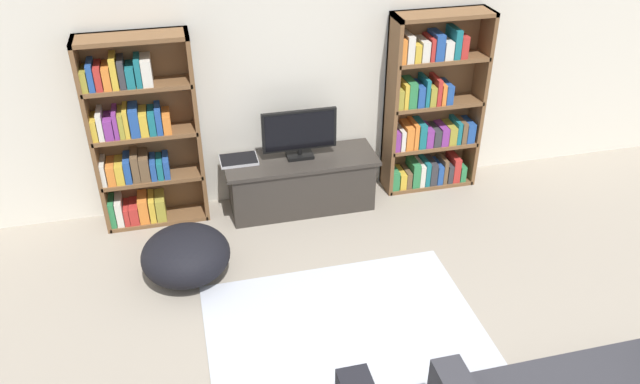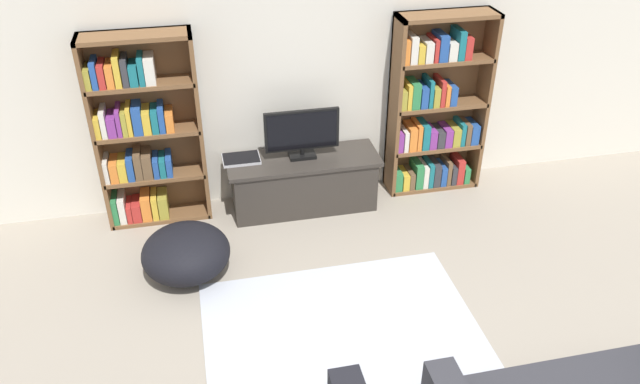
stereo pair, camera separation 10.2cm
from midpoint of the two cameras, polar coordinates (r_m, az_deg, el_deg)
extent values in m
cube|color=silver|center=(5.63, -2.28, 11.57)|extent=(8.80, 0.06, 2.60)
cube|color=brown|center=(5.60, -19.29, 4.73)|extent=(0.04, 0.30, 1.73)
cube|color=brown|center=(5.54, -10.38, 5.81)|extent=(0.04, 0.30, 1.73)
cube|color=brown|center=(5.67, -14.86, 5.87)|extent=(0.91, 0.04, 1.73)
cube|color=brown|center=(5.24, -16.16, 13.55)|extent=(0.91, 0.30, 0.04)
cube|color=brown|center=(5.97, -13.75, -1.97)|extent=(0.87, 0.30, 0.04)
cube|color=#2D7F47|center=(5.92, -17.70, -1.35)|extent=(0.05, 0.24, 0.24)
cube|color=silver|center=(5.91, -17.13, -1.29)|extent=(0.06, 0.24, 0.24)
cube|color=#B72D28|center=(5.93, -16.53, -1.56)|extent=(0.04, 0.24, 0.16)
cube|color=#B72D28|center=(5.92, -15.91, -1.46)|extent=(0.08, 0.24, 0.17)
cube|color=orange|center=(5.90, -15.12, -1.11)|extent=(0.08, 0.24, 0.23)
cube|color=gold|center=(5.89, -14.38, -1.06)|extent=(0.05, 0.24, 0.22)
cube|color=#9E9333|center=(5.89, -13.65, -1.01)|extent=(0.08, 0.24, 0.22)
cube|color=brown|center=(5.75, -14.30, 1.60)|extent=(0.87, 0.30, 0.04)
cube|color=silver|center=(5.71, -18.42, 2.09)|extent=(0.04, 0.24, 0.20)
cube|color=orange|center=(5.71, -17.80, 2.06)|extent=(0.07, 0.24, 0.18)
cube|color=gold|center=(5.70, -17.09, 2.15)|extent=(0.07, 0.24, 0.18)
cube|color=#234C99|center=(5.69, -16.43, 2.38)|extent=(0.06, 0.24, 0.21)
cube|color=brown|center=(5.68, -15.78, 2.59)|extent=(0.06, 0.24, 0.24)
cube|color=brown|center=(5.68, -15.01, 2.58)|extent=(0.08, 0.24, 0.22)
cube|color=#234C99|center=(5.68, -14.26, 2.44)|extent=(0.05, 0.24, 0.17)
cube|color=#196B75|center=(5.68, -13.70, 2.47)|extent=(0.05, 0.24, 0.16)
cube|color=#234C99|center=(5.68, -13.14, 2.60)|extent=(0.05, 0.24, 0.18)
cube|color=brown|center=(5.55, -14.89, 5.45)|extent=(0.87, 0.30, 0.04)
cube|color=gold|center=(5.53, -19.12, 5.86)|extent=(0.04, 0.24, 0.18)
cube|color=silver|center=(5.51, -18.66, 6.17)|extent=(0.04, 0.24, 0.23)
cube|color=#7F338C|center=(5.52, -17.96, 5.98)|extent=(0.07, 0.24, 0.17)
cube|color=#7F338C|center=(5.50, -17.39, 6.34)|extent=(0.04, 0.24, 0.23)
cube|color=#9E9333|center=(5.50, -16.93, 6.30)|extent=(0.04, 0.24, 0.21)
cube|color=gold|center=(5.49, -16.51, 6.49)|extent=(0.04, 0.24, 0.24)
cube|color=#234C99|center=(5.48, -15.84, 6.56)|extent=(0.08, 0.24, 0.24)
cube|color=gold|center=(5.48, -15.05, 6.45)|extent=(0.06, 0.24, 0.19)
cube|color=#196B75|center=(5.48, -14.36, 6.53)|extent=(0.06, 0.24, 0.19)
cube|color=#234C99|center=(5.47, -13.78, 6.73)|extent=(0.05, 0.24, 0.22)
cube|color=orange|center=(5.48, -13.08, 6.53)|extent=(0.07, 0.24, 0.16)
cube|color=brown|center=(5.38, -15.53, 9.56)|extent=(0.87, 0.30, 0.04)
cube|color=#9E9333|center=(5.37, -19.91, 9.92)|extent=(0.05, 0.24, 0.16)
cube|color=#234C99|center=(5.35, -19.40, 10.27)|extent=(0.05, 0.24, 0.22)
cube|color=#B72D28|center=(5.35, -18.79, 10.22)|extent=(0.05, 0.24, 0.19)
cube|color=orange|center=(5.34, -18.10, 10.27)|extent=(0.06, 0.24, 0.18)
cube|color=gold|center=(5.32, -17.51, 10.70)|extent=(0.05, 0.24, 0.25)
cube|color=#333338|center=(5.32, -16.86, 10.64)|extent=(0.05, 0.24, 0.22)
cube|color=#196B75|center=(5.33, -16.15, 10.44)|extent=(0.07, 0.24, 0.16)
cube|color=#196B75|center=(5.31, -15.51, 10.83)|extent=(0.04, 0.24, 0.23)
cube|color=silver|center=(5.31, -14.77, 10.88)|extent=(0.08, 0.24, 0.22)
cube|color=brown|center=(5.84, 7.30, 7.49)|extent=(0.04, 0.30, 1.73)
cube|color=brown|center=(6.17, 15.04, 8.02)|extent=(0.04, 0.30, 1.73)
cube|color=brown|center=(6.10, 10.81, 8.29)|extent=(0.91, 0.04, 1.73)
cube|color=brown|center=(5.71, 12.19, 15.53)|extent=(0.91, 0.30, 0.04)
cube|color=brown|center=(6.38, 10.49, 0.85)|extent=(0.87, 0.30, 0.04)
cube|color=#2D7F47|center=(6.18, 7.38, 1.32)|extent=(0.08, 0.24, 0.20)
cube|color=gold|center=(6.22, 8.06, 1.26)|extent=(0.06, 0.24, 0.16)
cube|color=brown|center=(6.24, 8.60, 1.35)|extent=(0.05, 0.24, 0.17)
cube|color=#2D7F47|center=(6.24, 9.25, 1.73)|extent=(0.07, 0.24, 0.25)
cube|color=silver|center=(6.27, 9.80, 1.71)|extent=(0.05, 0.24, 0.23)
cube|color=#196B75|center=(6.28, 10.27, 1.84)|extent=(0.05, 0.24, 0.25)
cube|color=#333338|center=(6.31, 10.80, 1.84)|extent=(0.07, 0.24, 0.23)
cube|color=#234C99|center=(6.34, 11.37, 1.77)|extent=(0.06, 0.24, 0.20)
cube|color=brown|center=(6.35, 11.84, 2.04)|extent=(0.04, 0.24, 0.25)
cube|color=#333338|center=(6.39, 12.27, 1.83)|extent=(0.05, 0.24, 0.19)
cube|color=#B72D28|center=(6.40, 12.84, 2.15)|extent=(0.07, 0.24, 0.26)
cube|color=#2D7F47|center=(6.45, 13.38, 1.86)|extent=(0.06, 0.24, 0.16)
cube|color=brown|center=(6.17, 10.88, 4.28)|extent=(0.87, 0.30, 0.04)
cube|color=#7F338C|center=(5.97, 7.56, 4.84)|extent=(0.05, 0.24, 0.19)
cube|color=silver|center=(5.99, 8.08, 4.93)|extent=(0.04, 0.24, 0.20)
cube|color=orange|center=(6.01, 8.68, 5.11)|extent=(0.07, 0.24, 0.23)
cube|color=orange|center=(6.02, 9.27, 5.24)|extent=(0.04, 0.24, 0.25)
cube|color=#196B75|center=(6.05, 9.84, 5.27)|extent=(0.07, 0.24, 0.24)
cube|color=#7F338C|center=(6.09, 10.46, 5.08)|extent=(0.07, 0.24, 0.18)
cube|color=#333338|center=(6.12, 11.14, 5.06)|extent=(0.07, 0.24, 0.16)
cube|color=#7F338C|center=(6.15, 11.81, 5.16)|extent=(0.07, 0.24, 0.18)
cube|color=#9E9333|center=(6.18, 12.50, 5.22)|extent=(0.08, 0.24, 0.18)
cube|color=#196B75|center=(6.19, 13.05, 5.45)|extent=(0.04, 0.24, 0.22)
cube|color=brown|center=(6.22, 13.51, 5.45)|extent=(0.05, 0.24, 0.21)
cube|color=#234C99|center=(6.25, 14.08, 5.43)|extent=(0.08, 0.24, 0.19)
cube|color=brown|center=(5.99, 11.30, 7.94)|extent=(0.87, 0.30, 0.04)
cube|color=#9E9333|center=(5.79, 7.87, 8.61)|extent=(0.05, 0.24, 0.18)
cube|color=gold|center=(5.80, 8.39, 8.86)|extent=(0.04, 0.24, 0.23)
cube|color=#2D7F47|center=(5.82, 8.97, 8.94)|extent=(0.08, 0.24, 0.24)
cube|color=#234C99|center=(5.86, 9.71, 8.79)|extent=(0.07, 0.24, 0.20)
cube|color=#196B75|center=(5.87, 10.29, 9.09)|extent=(0.04, 0.24, 0.26)
cube|color=#9E9333|center=(5.90, 10.77, 8.79)|extent=(0.06, 0.24, 0.18)
cube|color=#B72D28|center=(5.91, 11.32, 9.10)|extent=(0.04, 0.24, 0.24)
cube|color=orange|center=(5.94, 11.73, 8.90)|extent=(0.04, 0.24, 0.19)
cube|color=#234C99|center=(5.97, 12.25, 8.87)|extent=(0.06, 0.24, 0.18)
cube|color=brown|center=(5.83, 11.75, 11.81)|extent=(0.87, 0.30, 0.04)
cube|color=orange|center=(5.63, 8.17, 12.79)|extent=(0.05, 0.24, 0.21)
cube|color=silver|center=(5.65, 8.81, 12.93)|extent=(0.06, 0.24, 0.24)
cube|color=gold|center=(5.68, 9.43, 12.58)|extent=(0.06, 0.24, 0.16)
cube|color=silver|center=(5.71, 10.14, 12.70)|extent=(0.07, 0.24, 0.18)
cube|color=#B72D28|center=(5.73, 10.76, 12.82)|extent=(0.04, 0.24, 0.20)
cube|color=#234C99|center=(5.75, 11.41, 12.98)|extent=(0.08, 0.24, 0.23)
cube|color=silver|center=(5.79, 12.20, 12.69)|extent=(0.08, 0.24, 0.16)
cube|color=#196B75|center=(5.81, 12.97, 13.15)|extent=(0.06, 0.24, 0.26)
cube|color=#B72D28|center=(5.85, 13.56, 12.89)|extent=(0.07, 0.24, 0.20)
cube|color=#332D28|center=(5.83, -1.03, 0.73)|extent=(1.31, 0.47, 0.48)
cube|color=#332D28|center=(5.70, -1.06, 2.95)|extent=(1.40, 0.50, 0.04)
cube|color=black|center=(5.71, -1.12, 3.38)|extent=(0.24, 0.16, 0.03)
cylinder|color=black|center=(5.69, -1.12, 3.74)|extent=(0.04, 0.04, 0.05)
cube|color=black|center=(5.59, -1.15, 5.68)|extent=(0.68, 0.04, 0.38)
cube|color=black|center=(5.57, -1.11, 5.59)|extent=(0.63, 0.00, 0.34)
cube|color=#B7B7BC|center=(5.69, -6.71, 3.02)|extent=(0.34, 0.24, 0.02)
cube|color=black|center=(5.68, -6.71, 3.14)|extent=(0.33, 0.23, 0.00)
cube|color=#B2B7C1|center=(4.60, 2.92, -13.18)|extent=(1.98, 1.60, 0.02)
ellipsoid|color=black|center=(5.12, -11.59, -5.48)|extent=(0.71, 0.71, 0.41)
camera|label=1|loc=(0.05, -89.39, 0.38)|focal=35.00mm
camera|label=2|loc=(0.05, 90.61, -0.38)|focal=35.00mm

